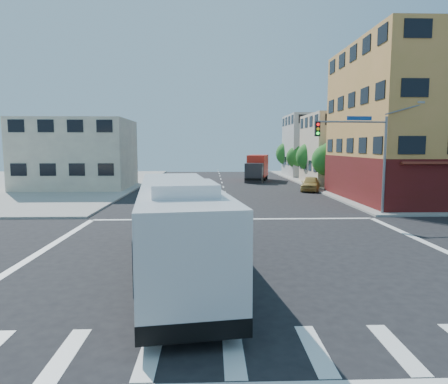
{
  "coord_description": "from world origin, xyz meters",
  "views": [
    {
      "loc": [
        -1.53,
        -17.12,
        4.92
      ],
      "look_at": [
        -0.82,
        4.14,
        2.48
      ],
      "focal_mm": 32.0,
      "sensor_mm": 36.0,
      "label": 1
    }
  ],
  "objects": [
    {
      "name": "box_truck",
      "position": [
        5.06,
        39.43,
        1.78
      ],
      "size": [
        4.22,
        8.46,
        3.66
      ],
      "rotation": [
        0.0,
        0.0,
        -0.24
      ],
      "color": "#242428",
      "rests_on": "ground"
    },
    {
      "name": "street_tree_d",
      "position": [
        11.9,
        51.92,
        3.88
      ],
      "size": [
        4.0,
        4.0,
        6.03
      ],
      "color": "#382514",
      "rests_on": "ground"
    },
    {
      "name": "signal_mast_ne",
      "position": [
        9.08,
        10.62,
        4.98
      ],
      "size": [
        7.91,
        1.13,
        8.07
      ],
      "color": "slate",
      "rests_on": "ground"
    },
    {
      "name": "building_west",
      "position": [
        -17.02,
        29.98,
        4.01
      ],
      "size": [
        12.06,
        10.06,
        8.0
      ],
      "color": "beige",
      "rests_on": "ground"
    },
    {
      "name": "street_tree_b",
      "position": [
        11.9,
        35.92,
        3.75
      ],
      "size": [
        3.8,
        3.8,
        5.79
      ],
      "color": "#382514",
      "rests_on": "ground"
    },
    {
      "name": "building_east_far",
      "position": [
        16.98,
        47.98,
        5.01
      ],
      "size": [
        12.06,
        10.06,
        10.0
      ],
      "color": "#A4A59F",
      "rests_on": "ground"
    },
    {
      "name": "street_tree_a",
      "position": [
        11.9,
        27.92,
        3.59
      ],
      "size": [
        3.6,
        3.6,
        5.53
      ],
      "color": "#382514",
      "rests_on": "ground"
    },
    {
      "name": "transit_bus",
      "position": [
        -2.8,
        -1.84,
        1.88
      ],
      "size": [
        4.53,
        13.22,
        3.84
      ],
      "rotation": [
        0.0,
        0.0,
        0.14
      ],
      "color": "black",
      "rests_on": "ground"
    },
    {
      "name": "parked_car",
      "position": [
        9.53,
        26.55,
        0.81
      ],
      "size": [
        3.27,
        5.08,
        1.61
      ],
      "primitive_type": "imported",
      "rotation": [
        0.0,
        0.0,
        -0.32
      ],
      "color": "tan",
      "rests_on": "ground"
    },
    {
      "name": "building_east_near",
      "position": [
        16.98,
        33.98,
        4.51
      ],
      "size": [
        12.06,
        10.06,
        9.0
      ],
      "color": "#C4B095",
      "rests_on": "ground"
    },
    {
      "name": "street_tree_c",
      "position": [
        11.9,
        43.92,
        3.46
      ],
      "size": [
        3.4,
        3.4,
        5.29
      ],
      "color": "#382514",
      "rests_on": "ground"
    },
    {
      "name": "ground",
      "position": [
        0.0,
        0.0,
        0.0
      ],
      "size": [
        120.0,
        120.0,
        0.0
      ],
      "primitive_type": "plane",
      "color": "black",
      "rests_on": "ground"
    }
  ]
}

